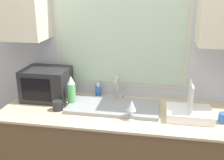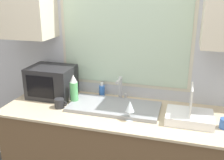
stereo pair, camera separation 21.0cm
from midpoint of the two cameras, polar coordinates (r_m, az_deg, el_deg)
countertop at (r=2.47m, az=3.01°, el=-16.38°), size 1.91×0.70×0.93m
wall_back at (r=2.39m, az=5.20°, el=7.07°), size 6.00×0.38×2.60m
sink_basin at (r=2.26m, az=3.14°, el=-5.90°), size 0.77×0.37×0.03m
faucet at (r=2.40m, az=4.37°, el=-1.58°), size 0.08×0.14×0.22m
microwave at (r=2.51m, az=-10.68°, el=-0.40°), size 0.41×0.33×0.29m
dish_rack at (r=2.15m, az=19.24°, el=-7.47°), size 0.35×0.27×0.29m
spray_bottle at (r=2.32m, az=-5.75°, el=-2.17°), size 0.07×0.07×0.27m
soap_bottle at (r=2.50m, az=0.20°, el=-2.32°), size 0.05×0.05×0.14m
mug_near_sink at (r=2.28m, az=-8.78°, el=-5.10°), size 0.11×0.08×0.08m
wine_glass at (r=2.03m, az=6.88°, el=-5.85°), size 0.07×0.07×0.16m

